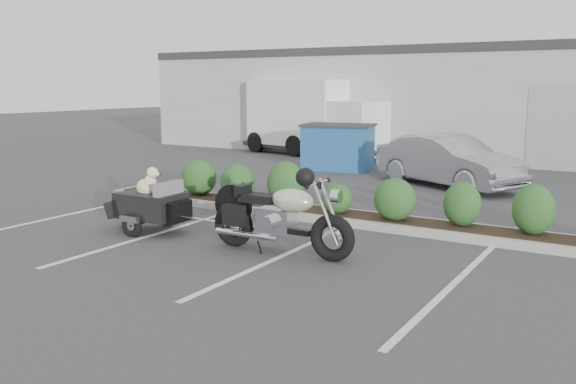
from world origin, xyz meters
The scene contains 8 objects.
ground centered at (0.00, 0.00, 0.00)m, with size 90.00×90.00×0.00m, color #38383A.
planter_kerb centered at (1.00, 2.20, 0.07)m, with size 12.00×1.00×0.15m, color #9E9E93.
building centered at (0.00, 17.00, 2.00)m, with size 26.00×10.00×4.00m, color #9EA099.
motorcycle centered at (1.08, -0.45, 0.58)m, with size 2.55×0.86×1.47m.
pet_trailer centered at (-1.71, -0.43, 0.51)m, with size 2.03×1.13×1.21m.
sedan centered at (1.44, 7.31, 0.68)m, with size 1.44×4.13×1.36m, color #A5A6AC.
dumpster centered at (-2.49, 8.70, 0.73)m, with size 2.45×1.92×1.43m.
delivery_truck centered at (-5.09, 11.96, 1.35)m, with size 6.44×3.26×2.82m.
Camera 1 is at (6.09, -8.41, 2.67)m, focal length 38.00 mm.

